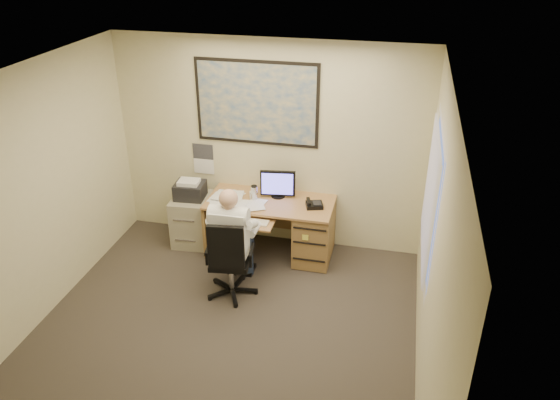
% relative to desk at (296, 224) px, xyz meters
% --- Properties ---
extents(room_shell, '(4.00, 4.50, 2.70)m').
position_rel_desk_xyz_m(room_shell, '(-0.44, -1.90, 0.91)').
color(room_shell, '#36302A').
rests_on(room_shell, ground).
extents(desk, '(1.60, 0.97, 1.11)m').
position_rel_desk_xyz_m(desk, '(0.00, 0.00, 0.00)').
color(desk, tan).
rests_on(desk, ground).
extents(world_map, '(1.56, 0.03, 1.06)m').
position_rel_desk_xyz_m(world_map, '(-0.58, 0.33, 1.46)').
color(world_map, '#1E4C93').
rests_on(world_map, room_shell).
extents(wall_calendar, '(0.28, 0.01, 0.42)m').
position_rel_desk_xyz_m(wall_calendar, '(-1.33, 0.34, 0.64)').
color(wall_calendar, white).
rests_on(wall_calendar, room_shell).
extents(window_blinds, '(0.06, 1.40, 1.30)m').
position_rel_desk_xyz_m(window_blinds, '(1.53, -1.10, 1.11)').
color(window_blinds, beige).
rests_on(window_blinds, room_shell).
extents(filing_cabinet, '(0.51, 0.60, 0.92)m').
position_rel_desk_xyz_m(filing_cabinet, '(-1.42, 0.01, -0.05)').
color(filing_cabinet, '#A8A288').
rests_on(filing_cabinet, ground).
extents(office_chair, '(0.68, 0.68, 1.02)m').
position_rel_desk_xyz_m(office_chair, '(-0.56, -1.03, -0.14)').
color(office_chair, black).
rests_on(office_chair, ground).
extents(person, '(0.58, 0.82, 1.33)m').
position_rel_desk_xyz_m(person, '(-0.56, -0.95, 0.22)').
color(person, white).
rests_on(person, office_chair).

